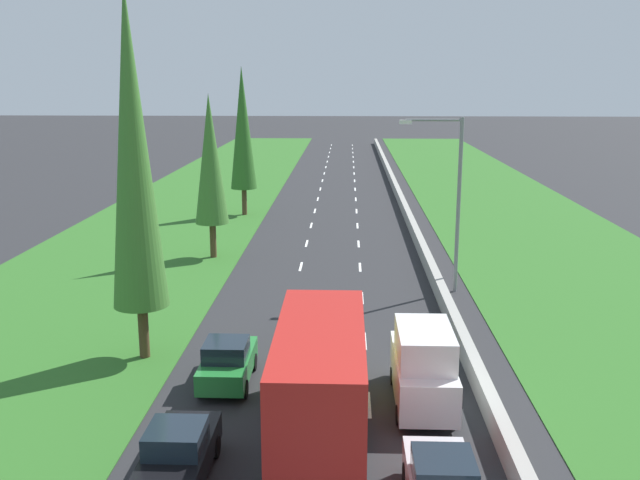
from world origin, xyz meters
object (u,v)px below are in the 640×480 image
object	(u,v)px
green_hatchback_left_lane	(228,362)
red_box_truck_centre_lane	(321,382)
white_van_right_lane	(423,366)
poplar_tree_second	(133,150)
white_hatchback_centre_lane	(322,322)
street_light_mast	(452,192)
black_hatchback_left_lane	(179,453)
poplar_tree_fourth	(243,129)
poplar_tree_third	(210,160)

from	to	relation	value
green_hatchback_left_lane	red_box_truck_centre_lane	bearing A→B (deg)	-52.12
white_van_right_lane	red_box_truck_centre_lane	bearing A→B (deg)	-136.58
red_box_truck_centre_lane	poplar_tree_second	bearing A→B (deg)	136.56
red_box_truck_centre_lane	white_hatchback_centre_lane	bearing A→B (deg)	91.84
white_hatchback_centre_lane	street_light_mast	distance (m)	10.69
black_hatchback_left_lane	poplar_tree_fourth	size ratio (longest dim) A/B	0.33
red_box_truck_centre_lane	street_light_mast	size ratio (longest dim) A/B	1.04
red_box_truck_centre_lane	poplar_tree_fourth	size ratio (longest dim) A/B	0.79
black_hatchback_left_lane	white_hatchback_centre_lane	size ratio (longest dim) A/B	1.00
poplar_tree_second	poplar_tree_third	bearing A→B (deg)	90.91
green_hatchback_left_lane	street_light_mast	xyz separation A→B (m)	(9.61, 11.84, 4.40)
white_hatchback_centre_lane	poplar_tree_second	bearing A→B (deg)	-163.29
green_hatchback_left_lane	white_hatchback_centre_lane	world-z (taller)	same
green_hatchback_left_lane	poplar_tree_third	world-z (taller)	poplar_tree_third
black_hatchback_left_lane	green_hatchback_left_lane	bearing A→B (deg)	87.45
red_box_truck_centre_lane	white_van_right_lane	size ratio (longest dim) A/B	1.92
white_hatchback_centre_lane	poplar_tree_second	xyz separation A→B (m)	(-7.01, -2.10, 7.41)
street_light_mast	white_van_right_lane	bearing A→B (deg)	-101.53
white_van_right_lane	street_light_mast	distance (m)	14.10
red_box_truck_centre_lane	green_hatchback_left_lane	size ratio (longest dim) A/B	2.41
red_box_truck_centre_lane	poplar_tree_third	xyz separation A→B (m)	(-7.56, 23.03, 3.88)
black_hatchback_left_lane	poplar_tree_fourth	bearing A→B (deg)	95.55
green_hatchback_left_lane	poplar_tree_second	world-z (taller)	poplar_tree_second
poplar_tree_second	red_box_truck_centre_lane	bearing A→B (deg)	-43.44
black_hatchback_left_lane	white_van_right_lane	bearing A→B (deg)	34.41
poplar_tree_third	black_hatchback_left_lane	bearing A→B (deg)	-81.52
poplar_tree_fourth	green_hatchback_left_lane	bearing A→B (deg)	-82.88
white_van_right_lane	street_light_mast	bearing A→B (deg)	78.47
black_hatchback_left_lane	street_light_mast	xyz separation A→B (m)	(9.89, 18.21, 4.40)
red_box_truck_centre_lane	white_van_right_lane	bearing A→B (deg)	43.42
black_hatchback_left_lane	white_hatchback_centre_lane	xyz separation A→B (m)	(3.57, 10.79, 0.00)
white_hatchback_centre_lane	poplar_tree_fourth	world-z (taller)	poplar_tree_fourth
poplar_tree_second	black_hatchback_left_lane	bearing A→B (deg)	-68.40
poplar_tree_third	white_hatchback_centre_lane	bearing A→B (deg)	-62.60
black_hatchback_left_lane	poplar_tree_fourth	world-z (taller)	poplar_tree_fourth
green_hatchback_left_lane	poplar_tree_third	size ratio (longest dim) A/B	0.39
white_hatchback_centre_lane	poplar_tree_second	world-z (taller)	poplar_tree_second
white_hatchback_centre_lane	poplar_tree_fourth	xyz separation A→B (m)	(-7.34, 28.03, 6.14)
red_box_truck_centre_lane	poplar_tree_second	size ratio (longest dim) A/B	0.65
black_hatchback_left_lane	poplar_tree_second	world-z (taller)	poplar_tree_second
white_van_right_lane	poplar_tree_third	xyz separation A→B (m)	(-10.87, 19.89, 4.67)
white_hatchback_centre_lane	street_light_mast	bearing A→B (deg)	49.58
white_van_right_lane	poplar_tree_third	world-z (taller)	poplar_tree_third
green_hatchback_left_lane	white_van_right_lane	world-z (taller)	white_van_right_lane
black_hatchback_left_lane	street_light_mast	world-z (taller)	street_light_mast
red_box_truck_centre_lane	white_van_right_lane	world-z (taller)	red_box_truck_centre_lane
white_hatchback_centre_lane	red_box_truck_centre_lane	bearing A→B (deg)	-88.16
green_hatchback_left_lane	white_hatchback_centre_lane	bearing A→B (deg)	53.39
green_hatchback_left_lane	street_light_mast	distance (m)	15.87
red_box_truck_centre_lane	white_hatchback_centre_lane	distance (m)	9.12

